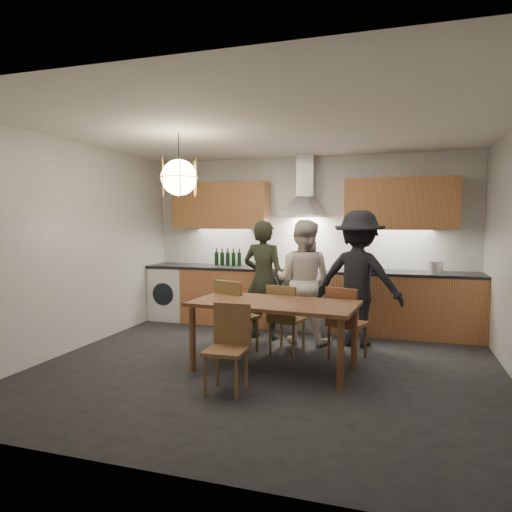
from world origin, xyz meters
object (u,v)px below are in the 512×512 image
(dining_table, at_px, (274,310))
(chair_back_left, at_px, (234,312))
(person_left, at_px, (264,280))
(person_mid, at_px, (303,281))
(stock_pot, at_px, (435,267))
(mixing_bowl, at_px, (370,269))
(chair_front, at_px, (229,341))
(person_right, at_px, (359,279))
(wine_bottles, at_px, (228,257))

(dining_table, bearing_deg, chair_back_left, 151.50)
(person_left, height_order, person_mid, person_mid)
(person_left, relative_size, stock_pot, 7.87)
(person_mid, relative_size, mixing_bowl, 5.37)
(person_mid, bearing_deg, chair_back_left, 55.93)
(person_mid, xyz_separation_m, stock_pot, (1.70, 0.81, 0.16))
(dining_table, height_order, chair_front, chair_front)
(person_right, xyz_separation_m, stock_pot, (0.98, 0.78, 0.10))
(wine_bottles, bearing_deg, person_left, -45.16)
(chair_front, relative_size, person_right, 0.47)
(dining_table, distance_m, mixing_bowl, 2.13)
(chair_back_left, height_order, person_mid, person_mid)
(chair_front, relative_size, person_mid, 0.51)
(chair_back_left, xyz_separation_m, stock_pot, (2.38, 1.63, 0.45))
(chair_front, bearing_deg, person_right, 61.52)
(mixing_bowl, bearing_deg, wine_bottles, 175.47)
(dining_table, xyz_separation_m, person_mid, (0.07, 1.22, 0.16))
(person_mid, distance_m, mixing_bowl, 1.08)
(stock_pot, relative_size, wine_bottles, 0.45)
(dining_table, height_order, mixing_bowl, mixing_bowl)
(person_mid, relative_size, wine_bottles, 3.59)
(stock_pot, xyz_separation_m, wine_bottles, (-3.09, 0.05, 0.06))
(person_mid, height_order, stock_pot, person_mid)
(chair_front, height_order, stock_pot, stock_pot)
(dining_table, xyz_separation_m, person_right, (0.79, 1.26, 0.21))
(person_left, bearing_deg, person_mid, -174.09)
(person_mid, bearing_deg, mixing_bowl, -134.40)
(chair_front, xyz_separation_m, stock_pot, (2.02, 2.74, 0.50))
(dining_table, relative_size, person_mid, 1.12)
(mixing_bowl, distance_m, wine_bottles, 2.23)
(chair_front, xyz_separation_m, mixing_bowl, (1.15, 2.62, 0.46))
(chair_back_left, relative_size, person_mid, 0.56)
(chair_front, relative_size, mixing_bowl, 2.71)
(person_right, bearing_deg, dining_table, 68.27)
(chair_front, distance_m, mixing_bowl, 2.89)
(chair_back_left, relative_size, stock_pot, 4.39)
(person_right, relative_size, wine_bottles, 3.85)
(person_left, bearing_deg, person_right, -171.73)
(stock_pot, bearing_deg, wine_bottles, 179.04)
(chair_back_left, xyz_separation_m, chair_front, (0.36, -1.11, -0.05))
(dining_table, height_order, person_mid, person_mid)
(chair_back_left, bearing_deg, dining_table, 167.06)
(chair_back_left, height_order, person_left, person_left)
(dining_table, bearing_deg, mixing_bowl, 69.81)
(chair_front, xyz_separation_m, person_left, (-0.23, 1.94, 0.34))
(person_right, bearing_deg, chair_front, 72.43)
(dining_table, distance_m, person_mid, 1.23)
(chair_back_left, height_order, person_right, person_right)
(person_right, bearing_deg, chair_back_left, 41.69)
(person_left, relative_size, wine_bottles, 3.58)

